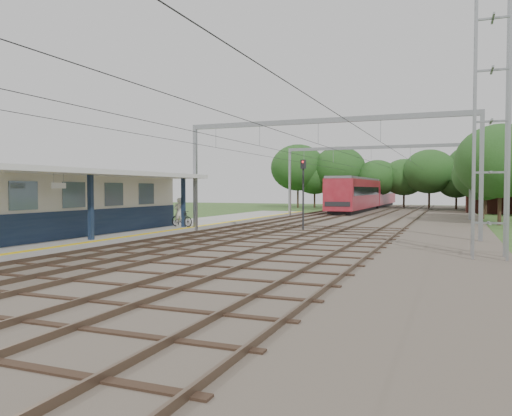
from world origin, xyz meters
The scene contains 15 objects.
ground centered at (0.00, 0.00, 0.00)m, with size 160.00×160.00×0.00m, color #2D4C1E.
ballast_bed centered at (4.00, 30.00, 0.05)m, with size 18.00×90.00×0.10m, color #473D33.
platform centered at (-7.50, 14.00, 0.17)m, with size 5.00×52.00×0.35m, color gray.
yellow_stripe centered at (-5.25, 14.00, 0.35)m, with size 0.45×52.00×0.01m, color yellow.
station_building centered at (-8.88, 7.00, 2.04)m, with size 3.41×18.00×3.40m.
canopy centered at (-7.77, 6.00, 3.64)m, with size 6.40×20.00×3.44m.
rail_tracks centered at (1.50, 30.00, 0.18)m, with size 11.80×88.00×0.15m.
catenary_system centered at (3.39, 25.28, 5.51)m, with size 17.22×88.00×7.00m.
lattice_pylon centered at (12.00, 8.00, 6.00)m, with size 1.30×1.30×12.00m.
tree_band centered at (3.84, 57.12, 4.92)m, with size 31.72×30.88×8.82m.
house_far centered at (16.00, 52.00, 3.23)m, with size 8.00×6.12×8.66m.
person centered at (-6.21, 15.00, 1.31)m, with size 0.70×0.46×1.92m, color silver.
bicycle centered at (-6.03, 15.00, 0.90)m, with size 0.52×1.84×1.10m, color black.
train centered at (-0.50, 56.58, 2.29)m, with size 3.15×39.22×4.12m.
signal_post centered at (1.35, 18.22, 3.13)m, with size 0.38×0.34×4.79m.
Camera 1 is at (10.71, -13.70, 2.84)m, focal length 35.00 mm.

